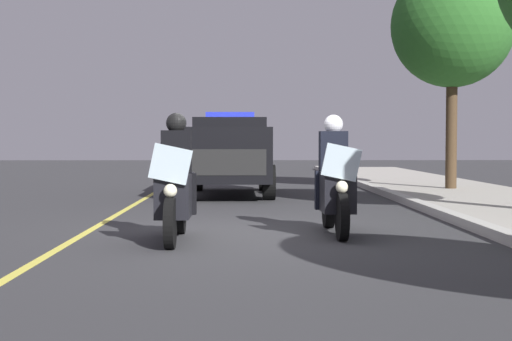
{
  "coord_description": "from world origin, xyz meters",
  "views": [
    {
      "loc": [
        10.48,
        -0.18,
        1.34
      ],
      "look_at": [
        -0.28,
        0.0,
        0.9
      ],
      "focal_mm": 51.16,
      "sensor_mm": 36.0,
      "label": 1
    }
  ],
  "objects_px": {
    "tree_far_back": "(453,26)",
    "police_motorcycle_lead_left": "(175,189)",
    "police_motorcycle_lead_right": "(335,185)",
    "police_suv": "(230,152)"
  },
  "relations": [
    {
      "from": "police_suv",
      "to": "tree_far_back",
      "type": "height_order",
      "value": "tree_far_back"
    },
    {
      "from": "police_motorcycle_lead_left",
      "to": "tree_far_back",
      "type": "bearing_deg",
      "value": 145.38
    },
    {
      "from": "police_motorcycle_lead_right",
      "to": "police_suv",
      "type": "xyz_separation_m",
      "value": [
        -7.58,
        -1.65,
        0.37
      ]
    },
    {
      "from": "police_motorcycle_lead_right",
      "to": "police_motorcycle_lead_left",
      "type": "bearing_deg",
      "value": -72.64
    },
    {
      "from": "police_motorcycle_lead_right",
      "to": "police_suv",
      "type": "height_order",
      "value": "police_suv"
    },
    {
      "from": "police_motorcycle_lead_left",
      "to": "tree_far_back",
      "type": "height_order",
      "value": "tree_far_back"
    },
    {
      "from": "police_suv",
      "to": "tree_far_back",
      "type": "relative_size",
      "value": 0.84
    },
    {
      "from": "police_motorcycle_lead_right",
      "to": "tree_far_back",
      "type": "distance_m",
      "value": 10.08
    },
    {
      "from": "police_motorcycle_lead_right",
      "to": "police_suv",
      "type": "distance_m",
      "value": 7.76
    },
    {
      "from": "tree_far_back",
      "to": "police_motorcycle_lead_left",
      "type": "bearing_deg",
      "value": -34.62
    }
  ]
}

